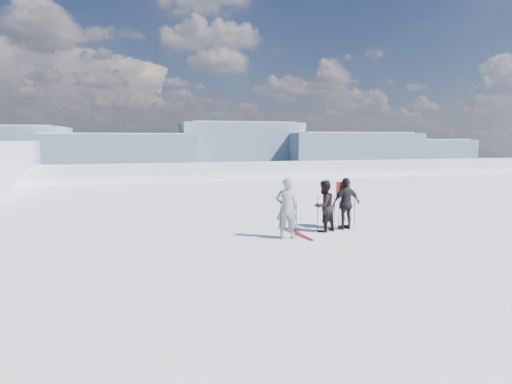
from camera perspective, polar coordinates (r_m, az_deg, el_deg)
lake_basin at (r=40.50m, az=-6.30°, el=-6.35°), size 820.00×820.00×71.62m
far_mountain_range at (r=465.15m, az=-10.44°, el=6.19°), size 770.00×110.00×53.00m
skier_grey at (r=12.96m, az=4.40°, el=-2.33°), size 0.78×0.57×2.00m
skier_dark at (r=14.11m, az=9.66°, el=-2.00°), size 1.09×1.00×1.81m
skier_pack at (r=14.64m, az=12.75°, el=-1.61°), size 1.14×0.58×1.87m
backpack at (r=14.71m, az=12.34°, el=3.12°), size 0.42×0.27×0.52m
ski_poles at (r=13.84m, az=9.29°, el=-3.29°), size 3.10×0.87×1.33m
skis_loose at (r=13.64m, az=6.23°, el=-6.07°), size 0.46×1.70×0.03m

